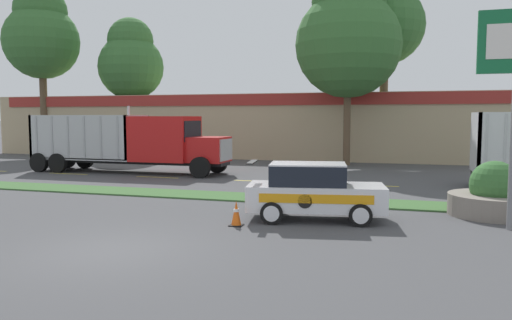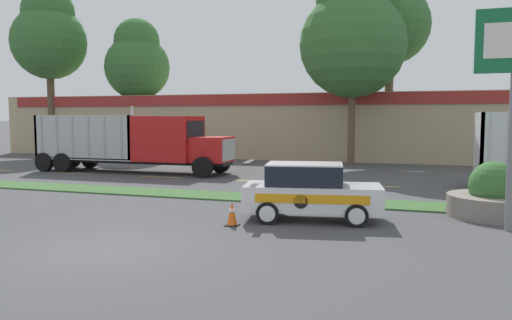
# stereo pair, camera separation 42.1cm
# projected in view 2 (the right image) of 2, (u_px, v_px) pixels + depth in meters

# --- Properties ---
(ground_plane) EXTENTS (600.00, 600.00, 0.00)m
(ground_plane) POSITION_uv_depth(u_px,v_px,m) (104.00, 250.00, 11.65)
(ground_plane) COLOR #474749
(grass_verge) EXTENTS (120.00, 1.90, 0.06)m
(grass_verge) POSITION_uv_depth(u_px,v_px,m) (229.00, 196.00, 19.35)
(grass_verge) COLOR #3D6633
(grass_verge) RESTS_ON ground_plane
(centre_line_2) EXTENTS (2.40, 0.14, 0.01)m
(centre_line_2) POSITION_uv_depth(u_px,v_px,m) (73.00, 173.00, 27.47)
(centre_line_2) COLOR yellow
(centre_line_2) RESTS_ON ground_plane
(centre_line_3) EXTENTS (2.40, 0.14, 0.01)m
(centre_line_3) POSITION_uv_depth(u_px,v_px,m) (160.00, 177.00, 25.81)
(centre_line_3) COLOR yellow
(centre_line_3) RESTS_ON ground_plane
(centre_line_4) EXTENTS (2.40, 0.14, 0.01)m
(centre_line_4) POSITION_uv_depth(u_px,v_px,m) (259.00, 181.00, 24.15)
(centre_line_4) COLOR yellow
(centre_line_4) RESTS_ON ground_plane
(centre_line_5) EXTENTS (2.40, 0.14, 0.01)m
(centre_line_5) POSITION_uv_depth(u_px,v_px,m) (373.00, 186.00, 22.48)
(centre_line_5) COLOR yellow
(centre_line_5) RESTS_ON ground_plane
(centre_line_6) EXTENTS (2.40, 0.14, 0.01)m
(centre_line_6) POSITION_uv_depth(u_px,v_px,m) (506.00, 191.00, 20.82)
(centre_line_6) COLOR yellow
(centre_line_6) RESTS_ON ground_plane
(dump_truck_mid) EXTENTS (11.44, 2.75, 3.69)m
(dump_truck_mid) POSITION_uv_depth(u_px,v_px,m) (151.00, 143.00, 27.57)
(dump_truck_mid) COLOR black
(dump_truck_mid) RESTS_ON ground_plane
(rally_car) EXTENTS (4.30, 2.36, 1.75)m
(rally_car) POSITION_uv_depth(u_px,v_px,m) (310.00, 191.00, 14.97)
(rally_car) COLOR white
(rally_car) RESTS_ON ground_plane
(stone_planter) EXTENTS (2.77, 2.77, 1.74)m
(stone_planter) POSITION_uv_depth(u_px,v_px,m) (494.00, 198.00, 15.52)
(stone_planter) COLOR gray
(stone_planter) RESTS_ON ground_plane
(traffic_cone) EXTENTS (0.37, 0.37, 0.72)m
(traffic_cone) POSITION_uv_depth(u_px,v_px,m) (232.00, 213.00, 14.24)
(traffic_cone) COLOR black
(traffic_cone) RESTS_ON ground_plane
(store_building_backdrop) EXTENTS (41.03, 12.10, 4.78)m
(store_building_backdrop) POSITION_uv_depth(u_px,v_px,m) (258.00, 125.00, 42.13)
(store_building_backdrop) COLOR tan
(store_building_backdrop) RESTS_ON ground_plane
(tree_behind_left) EXTENTS (5.27, 5.27, 11.12)m
(tree_behind_left) POSITION_uv_depth(u_px,v_px,m) (137.00, 61.00, 40.79)
(tree_behind_left) COLOR brown
(tree_behind_left) RESTS_ON ground_plane
(tree_behind_centre) EXTENTS (6.71, 6.71, 12.70)m
(tree_behind_centre) POSITION_uv_depth(u_px,v_px,m) (353.00, 34.00, 31.42)
(tree_behind_centre) COLOR brown
(tree_behind_centre) RESTS_ON ground_plane
(tree_behind_right) EXTENTS (5.24, 5.24, 13.15)m
(tree_behind_right) POSITION_uv_depth(u_px,v_px,m) (391.00, 18.00, 33.17)
(tree_behind_right) COLOR brown
(tree_behind_right) RESTS_ON ground_plane
(tree_behind_far_right) EXTENTS (5.99, 5.99, 13.68)m
(tree_behind_far_right) POSITION_uv_depth(u_px,v_px,m) (49.00, 35.00, 40.72)
(tree_behind_far_right) COLOR brown
(tree_behind_far_right) RESTS_ON ground_plane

